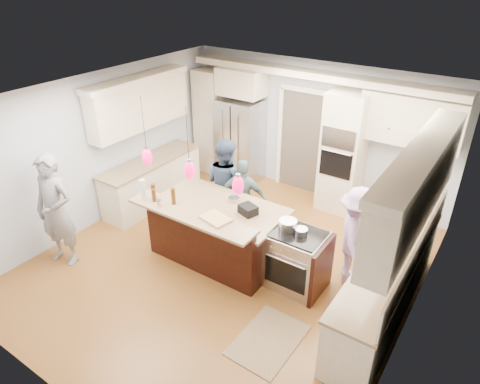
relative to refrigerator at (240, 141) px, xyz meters
The scene contains 23 objects.
ground_plane 3.19m from the refrigerator, 59.58° to the right, with size 6.00×6.00×0.00m, color brown.
room_shell 3.20m from the refrigerator, 59.58° to the right, with size 5.54×6.04×2.72m.
refrigerator is the anchor object (origin of this frame).
oven_column 2.31m from the refrigerator, ahead, with size 0.72×0.69×2.30m.
back_upper_cabinets 1.12m from the refrigerator, ahead, with size 5.30×0.61×2.54m.
right_counter_run 4.63m from the refrigerator, 30.36° to the right, with size 0.64×3.10×2.51m.
left_cabinets 2.05m from the refrigerator, 115.94° to the right, with size 0.64×2.30×2.51m.
kitchen_island 2.91m from the refrigerator, 63.12° to the right, with size 2.10×1.46×1.12m.
island_range 3.71m from the refrigerator, 42.59° to the right, with size 0.82×0.71×0.92m.
pendant_lights 3.53m from the refrigerator, 67.57° to the right, with size 1.75×0.15×1.03m.
person_bar_end 4.11m from the refrigerator, 99.68° to the right, with size 0.68×0.44×1.86m, color gray.
person_far_left 1.88m from the refrigerator, 63.49° to the right, with size 0.81×0.63×1.66m, color #2F405C.
person_far_right 2.21m from the refrigerator, 54.55° to the right, with size 0.84×0.35×1.43m, color slate.
person_range_side 3.84m from the refrigerator, 29.81° to the right, with size 1.01×0.58×1.56m, color #AC8ABA.
floor_rug 4.76m from the refrigerator, 51.48° to the right, with size 0.72×1.05×0.01m, color #92794F.
water_bottle 3.30m from the refrigerator, 82.26° to the right, with size 0.08×0.08×0.33m, color silver.
beer_bottle_a 3.29m from the refrigerator, 79.11° to the right, with size 0.05×0.05×0.21m, color #46270C.
beer_bottle_b 3.24m from the refrigerator, 79.72° to the right, with size 0.07×0.07×0.26m, color #46270C.
beer_bottle_c 3.25m from the refrigerator, 73.68° to the right, with size 0.06×0.06×0.26m, color #46270C.
drink_can 3.39m from the refrigerator, 76.52° to the right, with size 0.06×0.06×0.12m, color #B7B7BC.
cutting_board 3.54m from the refrigerator, 61.46° to the right, with size 0.41×0.29×0.03m, color tan.
pot_large 3.53m from the refrigerator, 44.73° to the right, with size 0.26×0.26×0.15m, color #B7B7BC.
pot_small 3.69m from the refrigerator, 42.44° to the right, with size 0.18×0.18×0.09m, color #B7B7BC.
Camera 1 is at (3.26, -4.47, 4.33)m, focal length 32.00 mm.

